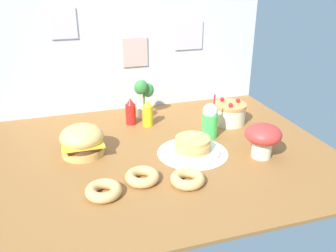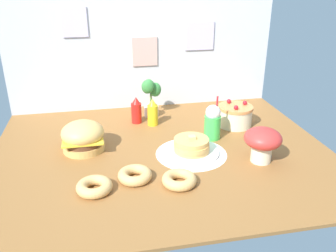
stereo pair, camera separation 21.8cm
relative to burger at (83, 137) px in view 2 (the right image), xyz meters
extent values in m
cube|color=brown|center=(0.50, -0.12, -0.10)|extent=(2.18, 1.75, 0.02)
cube|color=silver|center=(0.50, 0.74, 0.38)|extent=(2.18, 0.03, 0.94)
cube|color=silver|center=(-0.02, 0.72, 0.63)|extent=(0.19, 0.01, 0.22)
cube|color=#D8A599|center=(0.52, 0.72, 0.38)|extent=(0.20, 0.01, 0.23)
cube|color=silver|center=(0.98, 0.72, 0.49)|extent=(0.24, 0.01, 0.23)
cylinder|color=white|center=(0.68, -0.20, -0.09)|extent=(0.46, 0.46, 0.00)
cylinder|color=#DBA859|center=(0.00, 0.00, -0.07)|extent=(0.27, 0.27, 0.05)
cylinder|color=#59331E|center=(0.00, 0.00, -0.03)|extent=(0.25, 0.25, 0.04)
cube|color=yellow|center=(0.00, 0.00, -0.01)|extent=(0.26, 0.26, 0.01)
ellipsoid|color=#E5B260|center=(0.00, 0.00, 0.03)|extent=(0.28, 0.28, 0.16)
cylinder|color=white|center=(0.68, -0.20, -0.08)|extent=(0.35, 0.35, 0.02)
cylinder|color=#E0AD5B|center=(0.68, -0.19, -0.06)|extent=(0.23, 0.23, 0.03)
cylinder|color=#E0AD5B|center=(0.68, -0.20, -0.03)|extent=(0.23, 0.23, 0.03)
cylinder|color=#E0AD5B|center=(0.68, -0.19, 0.00)|extent=(0.22, 0.22, 0.03)
cube|color=#F7E072|center=(0.68, -0.20, 0.02)|extent=(0.05, 0.05, 0.02)
cylinder|color=beige|center=(1.12, 0.18, -0.03)|extent=(0.25, 0.25, 0.14)
cylinder|color=#EA8C4C|center=(1.12, 0.18, 0.05)|extent=(0.26, 0.26, 0.02)
sphere|color=red|center=(1.19, 0.19, 0.08)|extent=(0.03, 0.03, 0.03)
sphere|color=red|center=(1.09, 0.25, 0.08)|extent=(0.03, 0.03, 0.03)
sphere|color=red|center=(1.09, 0.11, 0.08)|extent=(0.03, 0.03, 0.03)
cylinder|color=red|center=(0.39, 0.39, -0.02)|extent=(0.08, 0.08, 0.16)
cone|color=red|center=(0.39, 0.39, 0.09)|extent=(0.06, 0.06, 0.05)
cylinder|color=yellow|center=(0.51, 0.32, -0.02)|extent=(0.08, 0.08, 0.16)
cone|color=yellow|center=(0.51, 0.32, 0.09)|extent=(0.06, 0.06, 0.05)
cylinder|color=green|center=(0.88, 0.00, -0.01)|extent=(0.11, 0.11, 0.17)
sphere|color=white|center=(0.88, 0.00, 0.10)|extent=(0.10, 0.10, 0.10)
cylinder|color=red|center=(0.90, 0.00, 0.13)|extent=(0.01, 0.03, 0.17)
torus|color=tan|center=(0.06, -0.51, -0.07)|extent=(0.19, 0.19, 0.06)
torus|color=#D89ED8|center=(0.06, -0.51, -0.06)|extent=(0.18, 0.18, 0.05)
torus|color=tan|center=(0.29, -0.43, -0.07)|extent=(0.19, 0.19, 0.06)
torus|color=#8CCC8C|center=(0.29, -0.43, -0.06)|extent=(0.18, 0.18, 0.05)
torus|color=tan|center=(0.52, -0.53, -0.07)|extent=(0.19, 0.19, 0.06)
torus|color=brown|center=(0.52, -0.53, -0.06)|extent=(0.18, 0.18, 0.05)
cylinder|color=white|center=(0.53, 0.50, -0.05)|extent=(0.11, 0.11, 0.08)
cylinder|color=#4C7238|center=(0.53, 0.50, 0.06)|extent=(0.02, 0.02, 0.15)
ellipsoid|color=#38843D|center=(0.56, 0.50, 0.12)|extent=(0.09, 0.06, 0.11)
ellipsoid|color=#38843D|center=(0.50, 0.53, 0.14)|extent=(0.09, 0.06, 0.11)
ellipsoid|color=#38843D|center=(0.51, 0.47, 0.17)|extent=(0.09, 0.06, 0.11)
cylinder|color=beige|center=(1.07, -0.37, -0.04)|extent=(0.12, 0.12, 0.10)
ellipsoid|color=red|center=(1.07, -0.37, 0.06)|extent=(0.23, 0.23, 0.13)
camera|label=1|loc=(-0.08, -2.11, 1.00)|focal=38.26mm
camera|label=2|loc=(0.13, -2.17, 1.00)|focal=38.26mm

